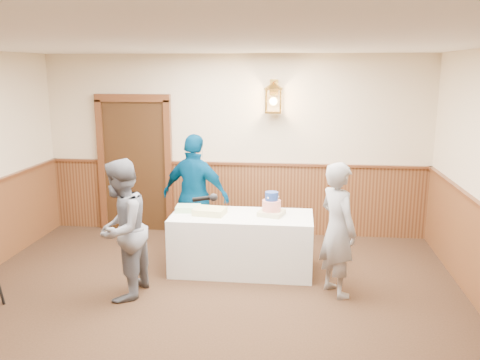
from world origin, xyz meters
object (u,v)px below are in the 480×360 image
Objects in this scene: sheet_cake_green at (188,208)px; sheet_cake_yellow at (210,211)px; baker at (338,229)px; interviewer at (121,230)px; display_table at (242,243)px; assistant_p at (196,196)px; tiered_cake at (272,206)px.

sheet_cake_yellow is at bearing -20.98° from sheet_cake_green.
baker reaches higher than sheet_cake_green.
baker is at bearing 103.57° from interviewer.
baker is at bearing -25.85° from display_table.
assistant_p reaches higher than sheet_cake_yellow.
assistant_p reaches higher than sheet_cake_green.
assistant_p reaches higher than display_table.
sheet_cake_yellow is 0.24× the size of interviewer.
interviewer reaches higher than sheet_cake_green.
assistant_p is at bearing 120.39° from sheet_cake_yellow.
tiered_cake is 1.10m from sheet_cake_green.
sheet_cake_green reaches higher than display_table.
sheet_cake_green is at bearing 38.62° from baker.
sheet_cake_green is 0.19× the size of interviewer.
interviewer is (-1.27, -0.92, 0.43)m from display_table.
interviewer is at bearing 85.66° from assistant_p.
display_table is 0.58m from sheet_cake_yellow.
sheet_cake_green is at bearing 159.02° from sheet_cake_yellow.
assistant_p is at bearing 85.69° from sheet_cake_green.
interviewer is at bearing -143.94° from display_table.
sheet_cake_green is at bearing 103.80° from assistant_p.
interviewer reaches higher than tiered_cake.
sheet_cake_green is at bearing 171.95° from display_table.
assistant_p is (-0.69, 0.46, 0.48)m from display_table.
interviewer is at bearing 66.44° from baker.
assistant_p is at bearing 146.22° from display_table.
assistant_p reaches higher than tiered_cake.
tiered_cake is 1.19× the size of sheet_cake_green.
baker reaches higher than tiered_cake.
interviewer reaches higher than display_table.
sheet_cake_yellow is at bearing -177.69° from display_table.
sheet_cake_yellow is (-0.79, -0.05, -0.08)m from tiered_cake.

